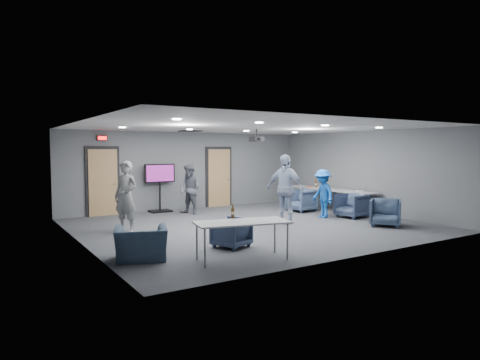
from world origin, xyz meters
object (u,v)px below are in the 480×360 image
chair_front_a (231,233)px  table_front_left (242,224)px  chair_right_b (351,206)px  table_right_b (350,192)px  person_c (285,189)px  projector (257,139)px  table_right_a (311,188)px  bottle_right (316,184)px  chair_front_b (141,244)px  person_b (190,189)px  person_a (126,197)px  chair_right_a (301,200)px  tv_stand (160,185)px  chair_right_c (386,213)px  bottle_front (233,213)px  person_d (323,194)px

chair_front_a → table_front_left: table_front_left is taller
chair_right_b → table_right_b: 1.01m
table_right_b → table_front_left: bearing=117.1°
person_c → projector: 1.75m
table_right_a → table_right_b: same height
bottle_right → projector: (-3.46, -1.20, 1.57)m
chair_front_b → table_right_b: size_ratio=0.50×
person_b → projector: 2.86m
bottle_right → person_b: bearing=170.1°
person_a → chair_right_a: (6.16, 0.49, -0.53)m
projector → table_right_a: bearing=17.1°
person_b → bottle_right: person_b is taller
person_c → table_front_left: (-3.21, -2.80, -0.29)m
table_right_b → projector: (-3.30, 0.60, 1.72)m
chair_right_a → bottle_right: 1.48m
table_right_a → tv_stand: size_ratio=1.13×
chair_right_b → tv_stand: (-4.53, 4.27, 0.55)m
bottle_right → chair_right_c: bearing=-105.8°
projector → chair_front_a: bearing=-137.1°
bottle_front → chair_front_a: bearing=62.1°
chair_right_c → bottle_front: (-5.16, -0.45, 0.46)m
chair_right_c → bottle_front: bearing=-121.9°
chair_front_b → table_right_b: bearing=-145.3°
person_a → tv_stand: size_ratio=1.12×
person_b → projector: size_ratio=4.30×
chair_right_c → chair_front_b: (-6.86, 0.07, -0.06)m
person_d → chair_right_a: 1.48m
table_front_left → tv_stand: size_ratio=1.17×
person_d → table_right_a: size_ratio=0.82×
chair_right_b → chair_front_b: bearing=-84.4°
chair_front_b → person_a: bearing=-82.8°
table_right_a → bottle_front: bottle_front is taller
person_b → chair_front_a: 5.00m
person_a → chair_front_b: person_a is taller
bottle_front → person_c: bearing=36.5°
person_b → person_c: (1.53, -3.00, 0.17)m
person_d → table_right_b: 1.44m
chair_right_c → chair_front_b: chair_right_c is taller
chair_right_a → tv_stand: 4.79m
table_right_a → chair_right_c: bearing=166.7°
chair_front_b → projector: (4.54, 2.78, 2.09)m
table_right_a → table_right_b: bearing=-180.0°
chair_front_b → person_c: bearing=-140.5°
projector → person_a: bearing=174.6°
person_b → bottle_right: (4.70, -0.82, 0.03)m
person_c → chair_right_b: bearing=60.6°
chair_front_b → bottle_front: size_ratio=3.53×
table_front_left → person_b: bearing=86.3°
person_a → chair_front_a: bearing=-7.6°
chair_front_b → table_right_a: table_right_a is taller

